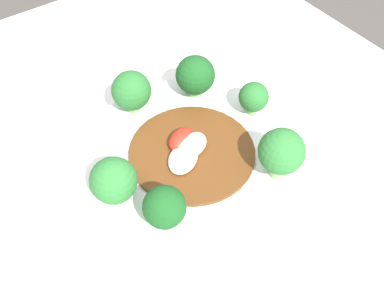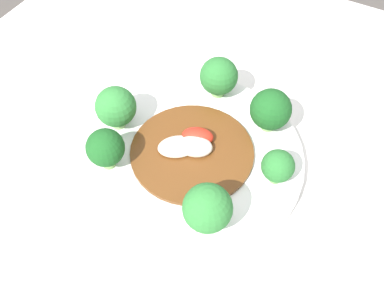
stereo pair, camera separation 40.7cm
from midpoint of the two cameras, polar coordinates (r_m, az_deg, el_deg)
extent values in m
cylinder|color=white|center=(0.59, -16.99, -10.99)|extent=(0.31, 0.31, 0.02)
cylinder|color=#7AAD5B|center=(0.54, -23.20, -19.80)|extent=(0.02, 0.02, 0.02)
sphere|color=#19511E|center=(0.52, -24.20, -18.58)|extent=(0.05, 0.05, 0.05)
cylinder|color=#7AAD5B|center=(0.64, -14.88, -0.98)|extent=(0.02, 0.02, 0.01)
sphere|color=#19511E|center=(0.62, -15.42, 0.81)|extent=(0.06, 0.06, 0.06)
cylinder|color=#89B76B|center=(0.53, -6.49, -13.48)|extent=(0.02, 0.02, 0.02)
sphere|color=#2D7533|center=(0.50, -6.84, -11.67)|extent=(0.06, 0.06, 0.06)
cylinder|color=#89B76B|center=(0.58, -28.03, -15.62)|extent=(0.02, 0.02, 0.01)
sphere|color=#2D7533|center=(0.56, -29.20, -14.20)|extent=(0.06, 0.06, 0.06)
cylinder|color=#70A356|center=(0.60, -7.83, -3.97)|extent=(0.02, 0.02, 0.01)
sphere|color=#286B2D|center=(0.58, -8.08, -2.54)|extent=(0.04, 0.04, 0.04)
cylinder|color=#7AAD5B|center=(0.65, -23.16, -3.17)|extent=(0.02, 0.02, 0.01)
sphere|color=#286B2D|center=(0.63, -23.97, -1.50)|extent=(0.06, 0.06, 0.06)
cylinder|color=#5B3314|center=(0.58, -17.28, -10.34)|extent=(0.17, 0.17, 0.01)
ellipsoid|color=beige|center=(0.57, -18.90, -11.27)|extent=(0.06, 0.07, 0.01)
ellipsoid|color=silver|center=(0.57, -17.39, -9.46)|extent=(0.05, 0.06, 0.02)
ellipsoid|color=red|center=(0.58, -18.54, -8.46)|extent=(0.04, 0.05, 0.02)
camera|label=1|loc=(0.20, -110.49, -27.18)|focal=42.00mm
camera|label=2|loc=(0.20, 69.51, 27.18)|focal=42.00mm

